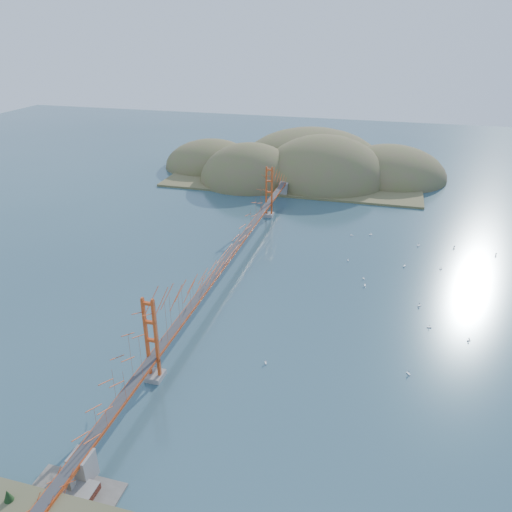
% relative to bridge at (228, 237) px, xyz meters
% --- Properties ---
extents(ground, '(320.00, 320.00, 0.00)m').
position_rel_bridge_xyz_m(ground, '(0.00, -0.18, -7.01)').
color(ground, '#2D4D5A').
rests_on(ground, ground).
extents(bridge, '(2.20, 94.40, 12.00)m').
position_rel_bridge_xyz_m(bridge, '(0.00, 0.00, 0.00)').
color(bridge, gray).
rests_on(bridge, ground).
extents(promontory, '(9.00, 6.00, 0.24)m').
position_rel_bridge_xyz_m(promontory, '(0.00, -48.68, -6.89)').
color(promontory, '#59544C').
rests_on(promontory, ground).
extents(fort, '(3.70, 2.30, 1.75)m').
position_rel_bridge_xyz_m(fort, '(0.40, -47.98, -6.34)').
color(fort, maroon).
rests_on(fort, ground).
extents(far_headlands, '(84.00, 58.00, 25.00)m').
position_rel_bridge_xyz_m(far_headlands, '(2.21, 68.33, -7.01)').
color(far_headlands, brown).
rests_on(far_headlands, ground).
extents(sailboat_0, '(0.50, 0.62, 0.73)m').
position_rel_bridge_xyz_m(sailboat_0, '(23.96, 1.52, -6.85)').
color(sailboat_0, white).
rests_on(sailboat_0, ground).
extents(sailboat_10, '(0.58, 0.60, 0.68)m').
position_rel_bridge_xyz_m(sailboat_10, '(12.78, -23.60, -6.86)').
color(sailboat_10, white).
rests_on(sailboat_10, ground).
extents(sailboat_16, '(0.56, 0.56, 0.60)m').
position_rel_bridge_xyz_m(sailboat_16, '(23.57, 4.05, -6.87)').
color(sailboat_16, white).
rests_on(sailboat_16, ground).
extents(sailboat_17, '(0.50, 0.48, 0.56)m').
position_rel_bridge_xyz_m(sailboat_17, '(36.92, 11.65, -6.87)').
color(sailboat_17, white).
rests_on(sailboat_17, ground).
extents(sailboat_9, '(0.51, 0.61, 0.71)m').
position_rel_bridge_xyz_m(sailboat_9, '(47.53, 20.50, -6.85)').
color(sailboat_9, white).
rests_on(sailboat_9, ground).
extents(sailboat_3, '(0.67, 0.67, 0.71)m').
position_rel_bridge_xyz_m(sailboat_3, '(23.55, 24.60, -6.85)').
color(sailboat_3, white).
rests_on(sailboat_3, ground).
extents(sailboat_4, '(0.70, 0.70, 0.74)m').
position_rel_bridge_xyz_m(sailboat_4, '(32.82, -2.92, -6.85)').
color(sailboat_4, white).
rests_on(sailboat_4, ground).
extents(sailboat_15, '(0.58, 0.64, 0.73)m').
position_rel_bridge_xyz_m(sailboat_15, '(40.01, 21.98, -6.85)').
color(sailboat_15, white).
rests_on(sailboat_15, ground).
extents(sailboat_1, '(0.49, 0.51, 0.57)m').
position_rel_bridge_xyz_m(sailboat_1, '(20.19, 10.70, -6.87)').
color(sailboat_1, white).
rests_on(sailboat_1, ground).
extents(sailboat_14, '(0.67, 0.67, 0.73)m').
position_rel_bridge_xyz_m(sailboat_14, '(30.50, 11.09, -6.85)').
color(sailboat_14, white).
rests_on(sailboat_14, ground).
extents(sailboat_8, '(0.69, 0.69, 0.73)m').
position_rel_bridge_xyz_m(sailboat_8, '(33.19, 21.42, -6.85)').
color(sailboat_8, white).
rests_on(sailboat_8, ground).
extents(sailboat_2, '(0.63, 0.54, 0.73)m').
position_rel_bridge_xyz_m(sailboat_2, '(34.09, -8.99, -6.85)').
color(sailboat_2, white).
rests_on(sailboat_2, ground).
extents(sailboat_6, '(0.68, 0.68, 0.72)m').
position_rel_bridge_xyz_m(sailboat_6, '(31.06, -20.91, -6.85)').
color(sailboat_6, white).
rests_on(sailboat_6, ground).
extents(sailboat_7, '(0.58, 0.50, 0.67)m').
position_rel_bridge_xyz_m(sailboat_7, '(19.66, 23.15, -6.86)').
color(sailboat_7, white).
rests_on(sailboat_7, ground).
extents(sailboat_13, '(0.62, 0.62, 0.64)m').
position_rel_bridge_xyz_m(sailboat_13, '(39.37, -11.03, -6.86)').
color(sailboat_13, white).
rests_on(sailboat_13, ground).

